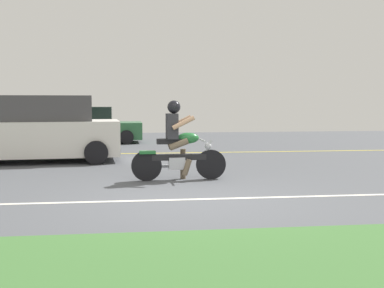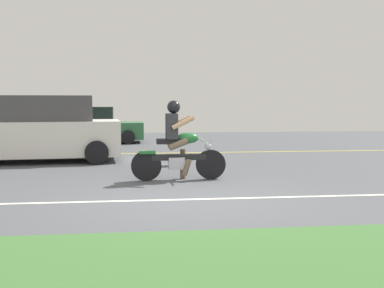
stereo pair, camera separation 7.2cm
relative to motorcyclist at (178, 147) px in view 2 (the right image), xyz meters
name	(u,v)px [view 2 (the right image)]	position (x,y,z in m)	size (l,w,h in m)	color
ground	(172,175)	(-0.05, 0.91, -0.74)	(56.00, 30.00, 0.04)	#4C4F54
lane_line_near	(186,199)	(-0.05, -2.10, -0.72)	(50.40, 0.12, 0.01)	silver
lane_line_far	(162,153)	(-0.05, 5.46, -0.72)	(50.40, 0.12, 0.01)	yellow
motorcyclist	(178,147)	(0.00, 0.00, 0.00)	(2.05, 0.67, 1.71)	black
suv_nearby	(34,130)	(-3.74, 3.68, 0.18)	(4.95, 2.48, 1.85)	white
parked_car_1	(86,126)	(-2.91, 9.79, -0.03)	(4.51, 1.96, 1.48)	#2D663D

